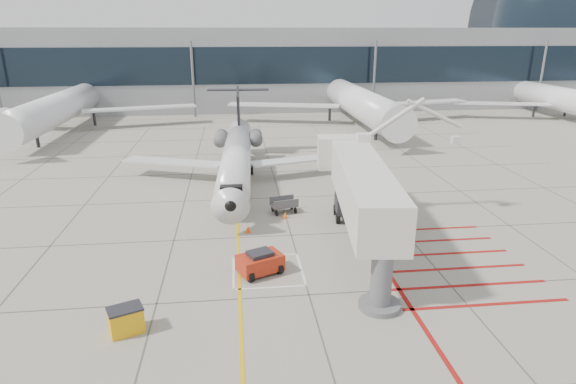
{
  "coord_description": "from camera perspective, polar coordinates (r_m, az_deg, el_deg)",
  "views": [
    {
      "loc": [
        -3.66,
        -26.42,
        13.42
      ],
      "look_at": [
        0.0,
        6.0,
        2.5
      ],
      "focal_mm": 30.0,
      "sensor_mm": 36.0,
      "label": 1
    }
  ],
  "objects": [
    {
      "name": "terminal_building",
      "position": [
        97.59,
        1.68,
        14.73
      ],
      "size": [
        180.0,
        28.0,
        14.0
      ],
      "primitive_type": "cube",
      "color": "gray",
      "rests_on": "ground_plane"
    },
    {
      "name": "terminal_glass_band",
      "position": [
        83.67,
        3.07,
        14.77
      ],
      "size": [
        180.0,
        0.1,
        6.0
      ],
      "primitive_type": "cube",
      "color": "black",
      "rests_on": "ground_plane"
    },
    {
      "name": "regional_jet",
      "position": [
        41.91,
        -6.32,
        5.03
      ],
      "size": [
        23.77,
        29.42,
        7.47
      ],
      "primitive_type": null,
      "rotation": [
        0.0,
        0.0,
        -0.04
      ],
      "color": "silver",
      "rests_on": "ground_plane"
    },
    {
      "name": "baggage_cart",
      "position": [
        37.34,
        -0.48,
        -1.53
      ],
      "size": [
        2.2,
        1.65,
        1.25
      ],
      "primitive_type": null,
      "rotation": [
        0.0,
        0.0,
        0.22
      ],
      "color": "#4F4F53",
      "rests_on": "ground_plane"
    },
    {
      "name": "ground_plane",
      "position": [
        29.86,
        1.3,
        -8.21
      ],
      "size": [
        260.0,
        260.0,
        0.0
      ],
      "primitive_type": "plane",
      "color": "gray",
      "rests_on": "ground"
    },
    {
      "name": "cone_side",
      "position": [
        36.35,
        -0.33,
        -2.73
      ],
      "size": [
        0.36,
        0.36,
        0.51
      ],
      "primitive_type": "cone",
      "color": "#FF610D",
      "rests_on": "ground_plane"
    },
    {
      "name": "bg_aircraft_b",
      "position": [
        76.59,
        -25.03,
        11.3
      ],
      "size": [
        36.31,
        40.34,
        12.1
      ],
      "primitive_type": null,
      "color": "silver",
      "rests_on": "ground_plane"
    },
    {
      "name": "bg_aircraft_d",
      "position": [
        89.48,
        29.71,
        11.12
      ],
      "size": [
        33.51,
        37.23,
        11.17
      ],
      "primitive_type": null,
      "color": "silver",
      "rests_on": "ground_plane"
    },
    {
      "name": "bg_aircraft_c",
      "position": [
        75.0,
        7.82,
        12.92
      ],
      "size": [
        38.01,
        42.23,
        12.67
      ],
      "primitive_type": null,
      "color": "silver",
      "rests_on": "ground_plane"
    },
    {
      "name": "cone_nose",
      "position": [
        33.91,
        -4.74,
        -4.39
      ],
      "size": [
        0.38,
        0.38,
        0.53
      ],
      "primitive_type": "cone",
      "color": "#F1430C",
      "rests_on": "ground_plane"
    },
    {
      "name": "pushback_tug",
      "position": [
        28.21,
        -3.33,
        -8.26
      ],
      "size": [
        2.93,
        2.46,
        1.46
      ],
      "primitive_type": null,
      "rotation": [
        0.0,
        0.0,
        0.42
      ],
      "color": "#AF2610",
      "rests_on": "ground_plane"
    },
    {
      "name": "spill_bin",
      "position": [
        24.39,
        -18.65,
        -14.16
      ],
      "size": [
        1.78,
        1.51,
        1.31
      ],
      "primitive_type": null,
      "rotation": [
        0.0,
        0.0,
        0.4
      ],
      "color": "#E9A60C",
      "rests_on": "ground_plane"
    },
    {
      "name": "jet_bridge",
      "position": [
        29.85,
        8.99,
        -0.65
      ],
      "size": [
        10.88,
        19.58,
        7.48
      ],
      "primitive_type": null,
      "rotation": [
        0.0,
        0.0,
        -0.11
      ],
      "color": "silver",
      "rests_on": "ground_plane"
    },
    {
      "name": "ground_power_unit",
      "position": [
        34.87,
        13.03,
        -3.17
      ],
      "size": [
        2.14,
        1.33,
        1.65
      ],
      "primitive_type": null,
      "rotation": [
        0.0,
        0.0,
        0.06
      ],
      "color": "silver",
      "rests_on": "ground_plane"
    }
  ]
}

